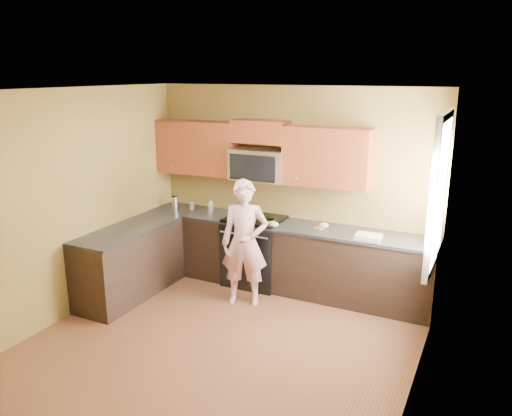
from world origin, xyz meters
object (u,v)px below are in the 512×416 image
Objects in this scene: frying_pan at (246,220)px; travel_mug at (175,208)px; microwave at (259,180)px; butter_tub at (270,225)px; stove at (255,250)px; woman at (245,243)px.

travel_mug is (-1.26, 0.17, -0.03)m from frying_pan.
microwave is 5.95× the size of butter_tub.
butter_tub reaches higher than stove.
woman is 0.52m from butter_tub.
frying_pan is 1.27m from travel_mug.
woman is 12.57× the size of butter_tub.
stove is 0.72m from woman.
stove is 0.51m from frying_pan.
stove is 4.79× the size of travel_mug.
butter_tub is 1.61m from travel_mug.
microwave reaches higher than stove.
microwave is 1.00m from woman.
woman is (0.16, -0.74, -0.65)m from microwave.
butter_tub is (0.29, -0.26, -0.53)m from microwave.
frying_pan is 3.81× the size of butter_tub.
woman is (0.16, -0.62, 0.33)m from stove.
stove is at bearing 86.04° from woman.
stove is at bearing 155.39° from butter_tub.
stove is 1.25× the size of microwave.
travel_mug is at bearing -172.77° from frying_pan.
woman is at bearing -49.44° from frying_pan.
microwave reaches higher than butter_tub.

